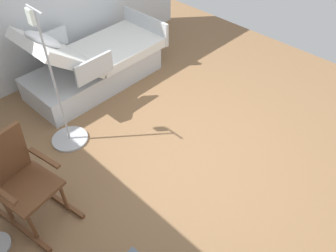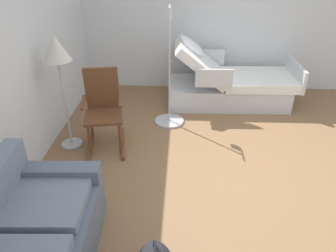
% 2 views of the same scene
% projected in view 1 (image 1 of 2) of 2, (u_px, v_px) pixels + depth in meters
% --- Properties ---
extents(ground_plane, '(6.39, 6.39, 0.00)m').
position_uv_depth(ground_plane, '(181.00, 154.00, 4.04)').
color(ground_plane, olive).
extents(hospital_bed, '(1.06, 2.08, 1.17)m').
position_uv_depth(hospital_bed, '(93.00, 64.00, 4.88)').
color(hospital_bed, silver).
rests_on(hospital_bed, ground).
extents(rocking_chair, '(0.83, 0.60, 1.05)m').
position_uv_depth(rocking_chair, '(22.00, 181.00, 3.11)').
color(rocking_chair, brown).
rests_on(rocking_chair, ground).
extents(iv_pole, '(0.44, 0.44, 1.69)m').
position_uv_depth(iv_pole, '(66.00, 125.00, 4.04)').
color(iv_pole, '#B2B5BA').
rests_on(iv_pole, ground).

